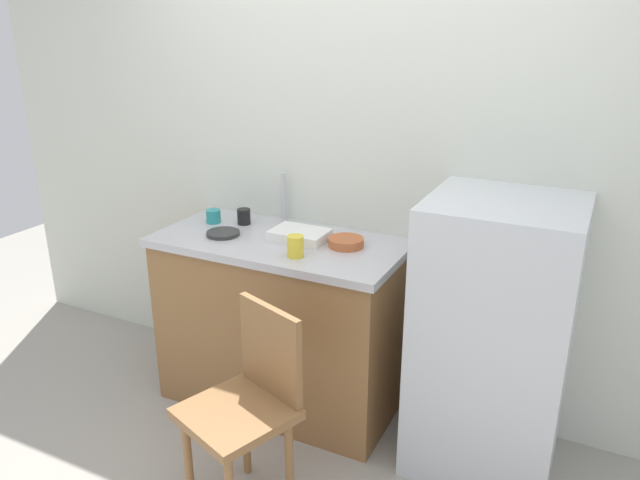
% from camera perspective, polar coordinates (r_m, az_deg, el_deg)
% --- Properties ---
extents(back_wall, '(4.80, 0.10, 2.63)m').
position_cam_1_polar(back_wall, '(3.12, 4.08, 7.87)').
color(back_wall, silver).
rests_on(back_wall, ground_plane).
extents(cabinet_base, '(1.23, 0.60, 0.89)m').
position_cam_1_polar(cabinet_base, '(3.25, -3.60, -7.98)').
color(cabinet_base, olive).
rests_on(cabinet_base, ground_plane).
extents(countertop, '(1.27, 0.64, 0.04)m').
position_cam_1_polar(countertop, '(3.06, -3.79, -0.23)').
color(countertop, '#B7B7BC').
rests_on(countertop, cabinet_base).
extents(faucet, '(0.02, 0.02, 0.27)m').
position_cam_1_polar(faucet, '(3.27, -3.45, 3.99)').
color(faucet, '#B7B7BC').
rests_on(faucet, countertop).
extents(refrigerator, '(0.64, 0.61, 1.27)m').
position_cam_1_polar(refrigerator, '(2.83, 15.94, -8.89)').
color(refrigerator, silver).
rests_on(refrigerator, ground_plane).
extents(chair, '(0.51, 0.51, 0.89)m').
position_cam_1_polar(chair, '(2.58, -6.81, -14.87)').
color(chair, olive).
rests_on(chair, ground_plane).
extents(dish_tray, '(0.28, 0.20, 0.05)m').
position_cam_1_polar(dish_tray, '(3.02, -1.92, 0.48)').
color(dish_tray, white).
rests_on(dish_tray, countertop).
extents(terracotta_bowl, '(0.17, 0.17, 0.04)m').
position_cam_1_polar(terracotta_bowl, '(2.94, 2.46, -0.21)').
color(terracotta_bowl, '#B25B33').
rests_on(terracotta_bowl, countertop).
extents(hotplate, '(0.17, 0.17, 0.02)m').
position_cam_1_polar(hotplate, '(3.13, -9.11, 0.62)').
color(hotplate, '#2D2D2D').
rests_on(hotplate, countertop).
extents(cup_yellow, '(0.08, 0.08, 0.10)m').
position_cam_1_polar(cup_yellow, '(2.80, -2.34, -0.58)').
color(cup_yellow, yellow).
rests_on(cup_yellow, countertop).
extents(cup_black, '(0.07, 0.07, 0.08)m').
position_cam_1_polar(cup_black, '(3.28, -7.18, 2.21)').
color(cup_black, black).
rests_on(cup_black, countertop).
extents(cup_teal, '(0.08, 0.08, 0.07)m').
position_cam_1_polar(cup_teal, '(3.33, -10.00, 2.22)').
color(cup_teal, teal).
rests_on(cup_teal, countertop).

